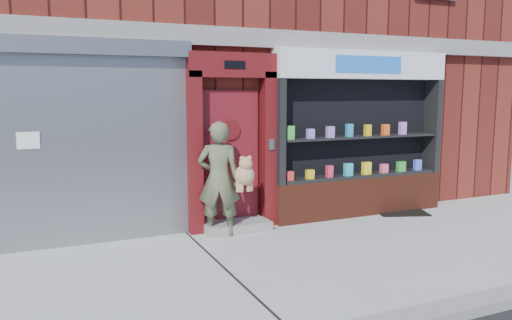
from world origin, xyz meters
TOP-DOWN VIEW (x-y plane):
  - ground at (0.00, 0.00)m, footprint 80.00×80.00m
  - curb at (0.00, -2.15)m, footprint 60.00×0.30m
  - building at (-0.00, 5.99)m, footprint 12.00×8.16m
  - shutter_bay at (-3.00, 1.93)m, footprint 3.10×0.30m
  - red_door_bay at (-0.75, 1.86)m, footprint 1.52×0.58m
  - pharmacy_bay at (1.75, 1.81)m, footprint 3.50×0.41m
  - woman at (-1.07, 1.54)m, footprint 0.92×0.66m
  - doormat at (2.56, 1.55)m, footprint 1.07×0.91m

SIDE VIEW (x-z plane):
  - ground at x=0.00m, z-range 0.00..0.00m
  - doormat at x=2.56m, z-range 0.00..0.02m
  - curb at x=0.00m, z-range 0.00..0.12m
  - woman at x=-1.07m, z-range 0.01..1.83m
  - pharmacy_bay at x=1.75m, z-range -0.13..2.87m
  - red_door_bay at x=-0.75m, z-range 0.01..2.91m
  - shutter_bay at x=-3.00m, z-range 0.20..3.24m
  - building at x=0.00m, z-range 0.00..8.00m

